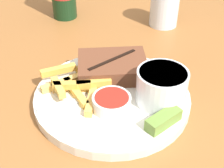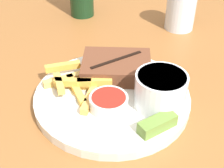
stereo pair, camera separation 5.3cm
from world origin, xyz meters
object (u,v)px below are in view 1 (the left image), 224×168
at_px(steak_portion, 114,67).
at_px(fork_utensil, 73,102).
at_px(coleslaw_cup, 162,85).
at_px(pickle_spear, 164,120).
at_px(drinking_glass, 165,6).
at_px(dipping_sauce_cup, 113,102).
at_px(dinner_plate, 112,97).

height_order(steak_portion, fork_utensil, steak_portion).
relative_size(coleslaw_cup, pickle_spear, 1.37).
height_order(steak_portion, drinking_glass, drinking_glass).
xyz_separation_m(coleslaw_cup, dipping_sauce_cup, (-0.08, -0.02, -0.02)).
bearing_deg(steak_portion, dipping_sauce_cup, -91.22).
distance_m(coleslaw_cup, dipping_sauce_cup, 0.09).
bearing_deg(drinking_glass, pickle_spear, -96.83).
bearing_deg(dipping_sauce_cup, dinner_plate, 92.06).
bearing_deg(dipping_sauce_cup, coleslaw_cup, 14.61).
bearing_deg(drinking_glass, steak_portion, -116.35).
distance_m(steak_portion, drinking_glass, 0.28).
relative_size(dinner_plate, drinking_glass, 2.72).
bearing_deg(coleslaw_cup, dipping_sauce_cup, -165.39).
xyz_separation_m(dinner_plate, coleslaw_cup, (0.08, -0.02, 0.04)).
distance_m(steak_portion, pickle_spear, 0.16).
bearing_deg(dinner_plate, drinking_glass, 67.71).
bearing_deg(drinking_glass, dinner_plate, -112.29).
xyz_separation_m(dinner_plate, drinking_glass, (0.13, 0.31, 0.04)).
relative_size(coleslaw_cup, drinking_glass, 0.84).
xyz_separation_m(steak_portion, drinking_glass, (0.12, 0.25, 0.02)).
xyz_separation_m(steak_portion, dipping_sauce_cup, (-0.00, -0.10, -0.00)).
distance_m(dinner_plate, dipping_sauce_cup, 0.04).
bearing_deg(drinking_glass, dipping_sauce_cup, -109.80).
bearing_deg(steak_portion, dinner_plate, -93.34).
distance_m(dinner_plate, steak_portion, 0.06).
bearing_deg(dipping_sauce_cup, pickle_spear, -25.81).
xyz_separation_m(dinner_plate, steak_portion, (0.00, 0.06, 0.02)).
xyz_separation_m(fork_utensil, drinking_glass, (0.19, 0.33, 0.03)).
relative_size(dinner_plate, fork_utensil, 2.12).
bearing_deg(fork_utensil, pickle_spear, -41.40).
height_order(dipping_sauce_cup, pickle_spear, dipping_sauce_cup).
distance_m(fork_utensil, drinking_glass, 0.39).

